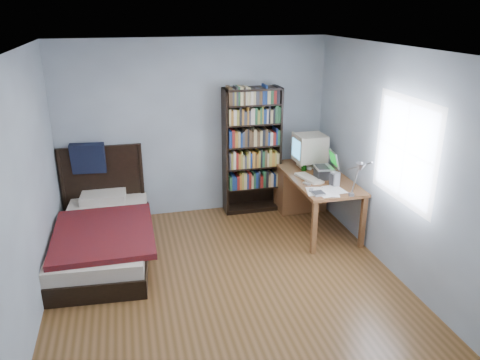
{
  "coord_description": "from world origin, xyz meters",
  "views": [
    {
      "loc": [
        -0.92,
        -4.3,
        2.87
      ],
      "look_at": [
        0.3,
        0.66,
        0.97
      ],
      "focal_mm": 35.0,
      "sensor_mm": 36.0,
      "label": 1
    }
  ],
  "objects_px": {
    "crt_monitor": "(309,148)",
    "speaker": "(335,179)",
    "laptop": "(324,170)",
    "keyboard": "(309,178)",
    "desk_lamp": "(360,170)",
    "bed": "(103,233)",
    "soda_can": "(304,166)",
    "bookshelf": "(252,151)",
    "desk": "(304,186)"
  },
  "relations": [
    {
      "from": "crt_monitor",
      "to": "speaker",
      "type": "height_order",
      "value": "crt_monitor"
    },
    {
      "from": "laptop",
      "to": "keyboard",
      "type": "height_order",
      "value": "laptop"
    },
    {
      "from": "desk_lamp",
      "to": "bed",
      "type": "bearing_deg",
      "value": 160.08
    },
    {
      "from": "bed",
      "to": "crt_monitor",
      "type": "bearing_deg",
      "value": 9.41
    },
    {
      "from": "keyboard",
      "to": "crt_monitor",
      "type": "bearing_deg",
      "value": 55.16
    },
    {
      "from": "desk_lamp",
      "to": "speaker",
      "type": "distance_m",
      "value": 0.79
    },
    {
      "from": "desk_lamp",
      "to": "bed",
      "type": "xyz_separation_m",
      "value": [
        -2.84,
        1.03,
        -0.93
      ]
    },
    {
      "from": "laptop",
      "to": "soda_can",
      "type": "xyz_separation_m",
      "value": [
        -0.16,
        0.33,
        -0.04
      ]
    },
    {
      "from": "soda_can",
      "to": "bed",
      "type": "bearing_deg",
      "value": -173.3
    },
    {
      "from": "crt_monitor",
      "to": "desk_lamp",
      "type": "distance_m",
      "value": 1.52
    },
    {
      "from": "keyboard",
      "to": "laptop",
      "type": "bearing_deg",
      "value": -10.09
    },
    {
      "from": "crt_monitor",
      "to": "speaker",
      "type": "xyz_separation_m",
      "value": [
        0.04,
        -0.8,
        -0.18
      ]
    },
    {
      "from": "laptop",
      "to": "bookshelf",
      "type": "distance_m",
      "value": 1.13
    },
    {
      "from": "keyboard",
      "to": "speaker",
      "type": "relative_size",
      "value": 2.41
    },
    {
      "from": "bed",
      "to": "desk",
      "type": "bearing_deg",
      "value": 10.24
    },
    {
      "from": "bed",
      "to": "bookshelf",
      "type": "bearing_deg",
      "value": 20.95
    },
    {
      "from": "desk_lamp",
      "to": "soda_can",
      "type": "height_order",
      "value": "desk_lamp"
    },
    {
      "from": "desk_lamp",
      "to": "speaker",
      "type": "xyz_separation_m",
      "value": [
        0.06,
        0.7,
        -0.36
      ]
    },
    {
      "from": "laptop",
      "to": "speaker",
      "type": "relative_size",
      "value": 1.99
    },
    {
      "from": "laptop",
      "to": "speaker",
      "type": "xyz_separation_m",
      "value": [
        0.01,
        -0.32,
        -0.01
      ]
    },
    {
      "from": "soda_can",
      "to": "keyboard",
      "type": "bearing_deg",
      "value": -99.79
    },
    {
      "from": "desk_lamp",
      "to": "desk",
      "type": "bearing_deg",
      "value": 90.45
    },
    {
      "from": "desk",
      "to": "desk_lamp",
      "type": "xyz_separation_m",
      "value": [
        0.01,
        -1.54,
        0.77
      ]
    },
    {
      "from": "crt_monitor",
      "to": "bookshelf",
      "type": "height_order",
      "value": "bookshelf"
    },
    {
      "from": "desk",
      "to": "crt_monitor",
      "type": "relative_size",
      "value": 3.33
    },
    {
      "from": "crt_monitor",
      "to": "bed",
      "type": "height_order",
      "value": "crt_monitor"
    },
    {
      "from": "desk",
      "to": "desk_lamp",
      "type": "bearing_deg",
      "value": -89.55
    },
    {
      "from": "speaker",
      "to": "soda_can",
      "type": "bearing_deg",
      "value": 86.7
    },
    {
      "from": "soda_can",
      "to": "desk",
      "type": "bearing_deg",
      "value": 63.33
    },
    {
      "from": "crt_monitor",
      "to": "keyboard",
      "type": "distance_m",
      "value": 0.59
    },
    {
      "from": "speaker",
      "to": "soda_can",
      "type": "height_order",
      "value": "speaker"
    },
    {
      "from": "desk",
      "to": "laptop",
      "type": "relative_size",
      "value": 4.36
    },
    {
      "from": "desk",
      "to": "speaker",
      "type": "xyz_separation_m",
      "value": [
        0.07,
        -0.84,
        0.41
      ]
    },
    {
      "from": "desk",
      "to": "laptop",
      "type": "distance_m",
      "value": 0.67
    },
    {
      "from": "laptop",
      "to": "keyboard",
      "type": "xyz_separation_m",
      "value": [
        -0.22,
        -0.02,
        -0.09
      ]
    },
    {
      "from": "laptop",
      "to": "keyboard",
      "type": "relative_size",
      "value": 0.82
    },
    {
      "from": "keyboard",
      "to": "bookshelf",
      "type": "xyz_separation_m",
      "value": [
        -0.56,
        0.84,
        0.17
      ]
    },
    {
      "from": "bookshelf",
      "to": "bed",
      "type": "xyz_separation_m",
      "value": [
        -2.12,
        -0.81,
        -0.66
      ]
    },
    {
      "from": "laptop",
      "to": "speaker",
      "type": "distance_m",
      "value": 0.32
    },
    {
      "from": "keyboard",
      "to": "speaker",
      "type": "bearing_deg",
      "value": -67.6
    },
    {
      "from": "crt_monitor",
      "to": "keyboard",
      "type": "height_order",
      "value": "crt_monitor"
    },
    {
      "from": "desk",
      "to": "speaker",
      "type": "bearing_deg",
      "value": -85.24
    },
    {
      "from": "soda_can",
      "to": "bookshelf",
      "type": "bearing_deg",
      "value": 141.64
    },
    {
      "from": "crt_monitor",
      "to": "desk_lamp",
      "type": "xyz_separation_m",
      "value": [
        -0.02,
        -1.5,
        0.18
      ]
    },
    {
      "from": "crt_monitor",
      "to": "soda_can",
      "type": "bearing_deg",
      "value": -129.85
    },
    {
      "from": "crt_monitor",
      "to": "bed",
      "type": "bearing_deg",
      "value": -170.59
    },
    {
      "from": "bookshelf",
      "to": "keyboard",
      "type": "bearing_deg",
      "value": -56.26
    },
    {
      "from": "crt_monitor",
      "to": "soda_can",
      "type": "relative_size",
      "value": 3.78
    },
    {
      "from": "keyboard",
      "to": "speaker",
      "type": "distance_m",
      "value": 0.38
    },
    {
      "from": "desk",
      "to": "soda_can",
      "type": "relative_size",
      "value": 12.6
    }
  ]
}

